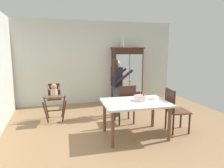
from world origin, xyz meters
TOP-DOWN VIEW (x-y plane):
  - ground_plane at (0.00, 0.00)m, footprint 6.24×6.24m
  - wall_back at (0.00, 2.63)m, footprint 5.32×0.06m
  - china_cabinet at (0.96, 2.37)m, footprint 1.05×0.48m
  - ceramic_vase at (0.78, 2.37)m, footprint 0.13×0.13m
  - high_chair_with_toddler at (-1.46, 1.17)m, footprint 0.58×0.69m
  - adult_person at (0.16, 1.04)m, footprint 0.53×0.51m
  - dining_table at (0.13, -0.30)m, footprint 1.39×1.03m
  - birthday_cake at (0.26, -0.25)m, footprint 0.28×0.28m
  - serving_bowl at (0.54, -0.24)m, footprint 0.18×0.18m
  - dining_chair_far_side at (0.18, 0.39)m, footprint 0.45×0.45m
  - dining_chair_right_end at (1.02, -0.35)m, footprint 0.49×0.49m

SIDE VIEW (x-z plane):
  - ground_plane at x=0.00m, z-range 0.00..0.00m
  - dining_chair_far_side at x=0.18m, z-range 0.08..1.04m
  - dining_chair_right_end at x=1.02m, z-range 0.08..1.04m
  - dining_table at x=0.13m, z-range 0.27..1.01m
  - high_chair_with_toddler at x=-1.46m, z-range 0.18..1.13m
  - serving_bowl at x=0.54m, z-range 0.74..0.79m
  - birthday_cake at x=0.26m, z-range 0.70..0.89m
  - china_cabinet at x=0.96m, z-range 0.01..1.85m
  - adult_person at x=0.16m, z-range 0.20..1.73m
  - wall_back at x=0.00m, z-range 0.00..2.70m
  - ceramic_vase at x=0.78m, z-range 1.83..2.10m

